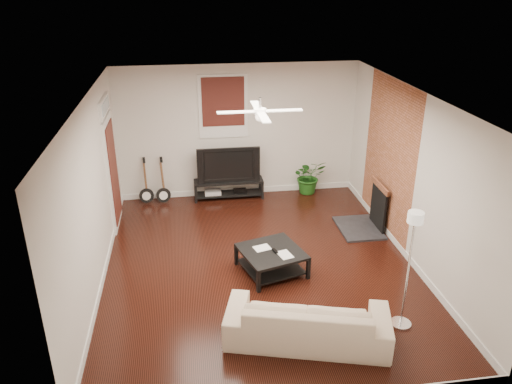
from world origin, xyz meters
TOP-DOWN VIEW (x-y plane):
  - room at (0.00, 0.00)m, footprint 5.01×6.01m
  - brick_accent at (2.49, 1.00)m, footprint 0.02×2.20m
  - fireplace at (2.20, 1.00)m, footprint 0.80×1.10m
  - window_back at (-0.30, 2.97)m, footprint 1.00×0.06m
  - door_left at (-2.46, 1.90)m, footprint 0.08×1.00m
  - tv_stand at (-0.24, 2.78)m, footprint 1.46×0.39m
  - tv at (-0.24, 2.80)m, footprint 1.31×0.17m
  - coffee_table at (0.16, -0.21)m, footprint 1.14×1.14m
  - sofa at (0.34, -1.89)m, footprint 2.26×1.36m
  - floor_lamp at (1.69, -1.79)m, footprint 0.35×0.35m
  - potted_plant at (1.51, 2.82)m, footprint 0.76×0.68m
  - guitar_left at (-1.97, 2.75)m, footprint 0.33×0.25m
  - guitar_right at (-1.62, 2.72)m, footprint 0.34×0.28m
  - ceiling_fan at (0.00, 0.00)m, footprint 1.24×1.24m

SIDE VIEW (x-z plane):
  - coffee_table at x=0.16m, z-range 0.00..0.39m
  - tv_stand at x=-0.24m, z-range 0.00..0.41m
  - sofa at x=0.34m, z-range 0.00..0.62m
  - potted_plant at x=1.51m, z-range 0.00..0.77m
  - fireplace at x=2.20m, z-range 0.00..0.92m
  - guitar_left at x=-1.97m, z-range 0.00..0.98m
  - guitar_right at x=-1.62m, z-range 0.00..0.98m
  - tv at x=-0.24m, z-range 0.41..1.16m
  - floor_lamp at x=1.69m, z-range 0.00..1.73m
  - door_left at x=-2.46m, z-range 0.00..2.50m
  - room at x=0.00m, z-range 0.00..2.80m
  - brick_accent at x=2.49m, z-range 0.00..2.80m
  - window_back at x=-0.30m, z-range 1.30..2.60m
  - ceiling_fan at x=0.00m, z-range 2.44..2.76m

